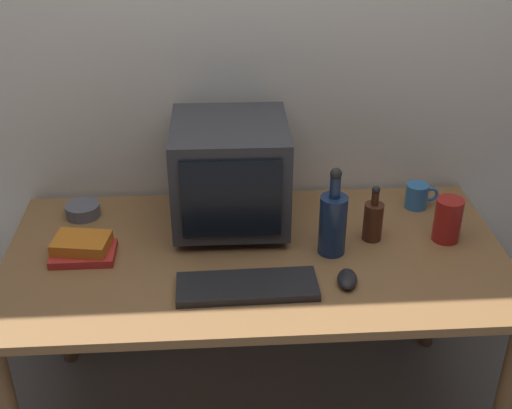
{
  "coord_description": "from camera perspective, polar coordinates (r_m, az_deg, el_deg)",
  "views": [
    {
      "loc": [
        -0.12,
        -1.81,
        1.93
      ],
      "look_at": [
        0.0,
        0.0,
        0.91
      ],
      "focal_mm": 47.25,
      "sensor_mm": 36.0,
      "label": 1
    }
  ],
  "objects": [
    {
      "name": "bottle_short",
      "position": [
        2.25,
        9.89,
        -1.27
      ],
      "size": [
        0.06,
        0.06,
        0.2
      ],
      "color": "#472314",
      "rests_on": "desk"
    },
    {
      "name": "metal_canister",
      "position": [
        2.3,
        15.92,
        -1.25
      ],
      "size": [
        0.09,
        0.09,
        0.15
      ],
      "primitive_type": "cylinder",
      "color": "#A51E19",
      "rests_on": "desk"
    },
    {
      "name": "crt_monitor",
      "position": [
        2.25,
        -2.2,
        2.65
      ],
      "size": [
        0.39,
        0.39,
        0.37
      ],
      "color": "#333338",
      "rests_on": "desk"
    },
    {
      "name": "back_wall",
      "position": [
        2.39,
        -0.74,
        12.87
      ],
      "size": [
        4.0,
        0.08,
        2.5
      ],
      "primitive_type": "cube",
      "color": "silver",
      "rests_on": "ground"
    },
    {
      "name": "keyboard",
      "position": [
        2.01,
        -0.75,
        -6.97
      ],
      "size": [
        0.42,
        0.16,
        0.02
      ],
      "primitive_type": "cube",
      "rotation": [
        0.0,
        0.0,
        0.02
      ],
      "color": "black",
      "rests_on": "desk"
    },
    {
      "name": "cd_spindle",
      "position": [
        2.45,
        -14.44,
        -0.47
      ],
      "size": [
        0.12,
        0.12,
        0.04
      ],
      "primitive_type": "cylinder",
      "color": "#595B66",
      "rests_on": "desk"
    },
    {
      "name": "bottle_tall",
      "position": [
        2.14,
        6.52,
        -1.47
      ],
      "size": [
        0.09,
        0.09,
        0.3
      ],
      "color": "navy",
      "rests_on": "desk"
    },
    {
      "name": "desk",
      "position": [
        2.23,
        0.0,
        -5.83
      ],
      "size": [
        1.62,
        0.82,
        0.73
      ],
      "color": "olive",
      "rests_on": "ground"
    },
    {
      "name": "book_stack",
      "position": [
        2.22,
        -14.48,
        -3.6
      ],
      "size": [
        0.2,
        0.15,
        0.06
      ],
      "color": "red",
      "rests_on": "desk"
    },
    {
      "name": "mug",
      "position": [
        2.49,
        13.51,
        0.72
      ],
      "size": [
        0.12,
        0.08,
        0.09
      ],
      "color": "#3370B2",
      "rests_on": "desk"
    },
    {
      "name": "computer_mouse",
      "position": [
        2.05,
        7.73,
        -6.27
      ],
      "size": [
        0.08,
        0.11,
        0.04
      ],
      "primitive_type": "ellipsoid",
      "rotation": [
        0.0,
        0.0,
        -0.18
      ],
      "color": "black",
      "rests_on": "desk"
    }
  ]
}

